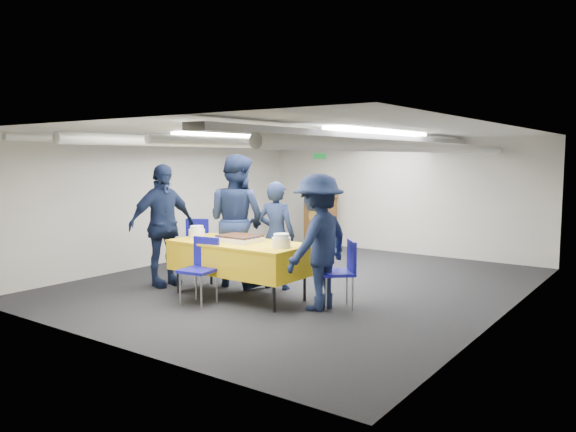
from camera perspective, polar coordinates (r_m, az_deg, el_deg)
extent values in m
plane|color=black|center=(8.67, 1.39, -6.85)|extent=(7.00, 7.00, 0.00)
cube|color=beige|center=(11.54, 11.23, 2.02)|extent=(6.00, 0.02, 2.30)
cube|color=beige|center=(10.47, -12.25, 1.60)|extent=(0.02, 7.00, 2.30)
cube|color=beige|center=(7.25, 21.33, -0.58)|extent=(0.02, 7.00, 2.30)
cube|color=silver|center=(8.47, 1.43, 8.45)|extent=(6.00, 7.00, 0.02)
cylinder|color=silver|center=(9.73, -8.44, 7.42)|extent=(0.10, 6.90, 0.10)
cylinder|color=silver|center=(9.00, -3.35, 7.34)|extent=(0.14, 6.90, 0.14)
cylinder|color=silver|center=(8.14, 4.95, 7.19)|extent=(0.10, 6.90, 0.10)
cylinder|color=silver|center=(7.55, 13.51, 6.83)|extent=(0.14, 6.90, 0.14)
cube|color=gray|center=(7.85, 8.76, 7.91)|extent=(0.28, 6.90, 0.08)
cube|color=white|center=(9.26, -5.30, 8.09)|extent=(0.25, 2.60, 0.04)
cube|color=white|center=(7.81, 9.43, 8.43)|extent=(0.25, 2.60, 0.04)
cube|color=#0C591E|center=(12.40, 3.21, 6.09)|extent=(0.30, 0.04, 0.12)
cylinder|color=black|center=(8.18, -11.09, -6.45)|extent=(0.04, 0.04, 0.36)
cylinder|color=black|center=(7.06, -1.42, -8.34)|extent=(0.04, 0.04, 0.36)
cylinder|color=black|center=(8.65, -7.79, -5.72)|extent=(0.04, 0.04, 0.36)
cylinder|color=black|center=(7.60, 1.70, -7.30)|extent=(0.04, 0.04, 0.36)
cube|color=yellow|center=(7.77, -4.96, -4.28)|extent=(1.93, 0.90, 0.39)
cube|color=yellow|center=(7.74, -4.98, -2.75)|extent=(1.95, 0.92, 0.03)
cube|color=white|center=(7.74, -4.95, -2.38)|extent=(0.55, 0.44, 0.07)
cube|color=black|center=(7.74, -4.95, -2.04)|extent=(0.52, 0.42, 0.03)
sphere|color=#101997|center=(7.75, -7.25, -2.06)|extent=(0.04, 0.04, 0.04)
sphere|color=#101997|center=(8.04, -5.34, -1.75)|extent=(0.04, 0.04, 0.04)
sphere|color=#101997|center=(7.67, -6.59, -2.14)|extent=(0.04, 0.04, 0.04)
sphere|color=#101997|center=(7.96, -4.69, -1.82)|extent=(0.04, 0.04, 0.04)
sphere|color=#101997|center=(7.59, -5.92, -2.22)|extent=(0.04, 0.04, 0.04)
sphere|color=#101997|center=(7.89, -4.02, -1.89)|extent=(0.04, 0.04, 0.04)
sphere|color=#101997|center=(7.51, -5.23, -2.29)|extent=(0.04, 0.04, 0.04)
sphere|color=#101997|center=(7.81, -3.34, -1.96)|extent=(0.04, 0.04, 0.04)
sphere|color=#101997|center=(7.43, -4.53, -2.37)|extent=(0.04, 0.04, 0.04)
sphere|color=#101997|center=(7.74, -2.65, -2.03)|extent=(0.04, 0.04, 0.04)
sphere|color=#101997|center=(7.84, -6.88, -1.97)|extent=(0.04, 0.04, 0.04)
sphere|color=#101997|center=(7.50, -3.92, -2.30)|extent=(0.04, 0.04, 0.04)
sphere|color=#101997|center=(7.91, -6.40, -1.89)|extent=(0.04, 0.04, 0.04)
sphere|color=#101997|center=(7.57, -3.44, -2.22)|extent=(0.04, 0.04, 0.04)
sphere|color=#101997|center=(7.98, -5.92, -1.81)|extent=(0.04, 0.04, 0.04)
sphere|color=#101997|center=(7.65, -2.98, -2.13)|extent=(0.04, 0.04, 0.04)
cylinder|color=white|center=(8.20, -9.24, -1.76)|extent=(0.23, 0.23, 0.12)
cylinder|color=white|center=(8.19, -9.25, -1.16)|extent=(0.19, 0.19, 0.05)
cylinder|color=white|center=(7.22, -0.68, -2.71)|extent=(0.24, 0.24, 0.13)
cylinder|color=white|center=(7.21, -0.69, -2.00)|extent=(0.20, 0.20, 0.05)
cube|color=brown|center=(11.97, 3.30, -0.63)|extent=(0.55, 0.45, 1.10)
cube|color=brown|center=(11.89, 3.24, 2.23)|extent=(0.62, 0.53, 0.21)
cylinder|color=gold|center=(11.75, 2.69, -0.01)|extent=(0.28, 0.02, 0.28)
cylinder|color=gray|center=(7.50, -10.91, -7.32)|extent=(0.02, 0.02, 0.43)
cylinder|color=gray|center=(7.29, -8.81, -7.66)|extent=(0.02, 0.02, 0.43)
cylinder|color=gray|center=(7.76, -9.33, -6.84)|extent=(0.02, 0.02, 0.43)
cylinder|color=gray|center=(7.56, -7.26, -7.15)|extent=(0.02, 0.02, 0.43)
cube|color=#12118A|center=(7.47, -9.11, -5.49)|extent=(0.47, 0.47, 0.04)
cube|color=#12118A|center=(7.58, -8.27, -3.61)|extent=(0.40, 0.09, 0.40)
cylinder|color=gray|center=(7.44, 3.43, -7.32)|extent=(0.02, 0.02, 0.43)
cylinder|color=gray|center=(7.12, 3.89, -7.94)|extent=(0.02, 0.02, 0.43)
cylinder|color=gray|center=(7.51, 6.00, -7.23)|extent=(0.02, 0.02, 0.43)
cylinder|color=gray|center=(7.19, 6.59, -7.84)|extent=(0.02, 0.02, 0.43)
cube|color=#12118A|center=(7.26, 4.99, -5.77)|extent=(0.59, 0.59, 0.04)
cube|color=#12118A|center=(7.26, 6.48, -4.02)|extent=(0.30, 0.32, 0.40)
cylinder|color=gray|center=(9.59, -10.65, -4.40)|extent=(0.02, 0.02, 0.43)
cylinder|color=gray|center=(9.51, -8.67, -4.45)|extent=(0.02, 0.02, 0.43)
cylinder|color=gray|center=(9.91, -10.14, -4.05)|extent=(0.02, 0.02, 0.43)
cylinder|color=gray|center=(9.83, -8.22, -4.10)|extent=(0.02, 0.02, 0.43)
cube|color=#12118A|center=(9.67, -9.44, -2.88)|extent=(0.58, 0.58, 0.04)
cube|color=#12118A|center=(9.82, -9.20, -1.44)|extent=(0.36, 0.24, 0.40)
imported|color=black|center=(8.21, -1.19, -1.97)|extent=(0.64, 0.48, 1.58)
imported|color=black|center=(8.41, -5.25, -0.47)|extent=(0.98, 0.78, 1.97)
imported|color=black|center=(8.60, -12.66, -0.91)|extent=(0.66, 1.14, 1.83)
imported|color=black|center=(7.10, 3.10, -2.65)|extent=(0.68, 1.13, 1.72)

